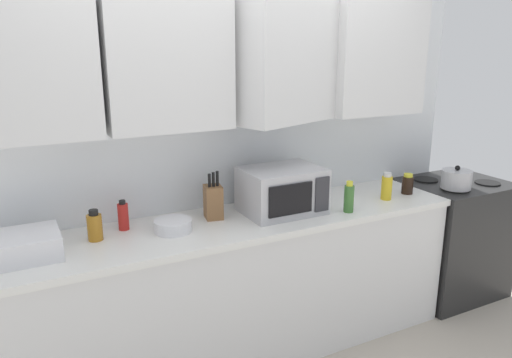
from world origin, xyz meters
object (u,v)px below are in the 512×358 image
Objects in this scene: bottle_yellow_mustard at (387,187)px; bottle_green_oil at (349,198)px; bottle_soy_dark at (408,184)px; dish_rack at (19,247)px; knife_block at (213,201)px; bottle_red_sauce at (123,216)px; bowl_ceramic_small at (173,226)px; microwave at (282,190)px; kettle at (456,179)px; bottle_amber_vinegar at (95,226)px; stove_range at (450,237)px.

bottle_green_oil is (-0.38, -0.09, 0.00)m from bottle_yellow_mustard.
bottle_soy_dark is at bearing 11.42° from bottle_green_oil.
dish_rack is 1.07m from knife_block.
bowl_ceramic_small is at bearing -33.25° from bottle_red_sauce.
dish_rack is (-1.48, -0.00, -0.08)m from microwave.
bottle_green_oil is at bearing -168.58° from bottle_soy_dark.
microwave is at bearing -9.17° from bottle_red_sauce.
knife_block reaches higher than bowl_ceramic_small.
kettle is 0.98m from bottle_green_oil.
microwave is 0.43m from knife_block.
knife_block reaches higher than bottle_soy_dark.
bottle_red_sauce is at bearing 170.83° from microwave.
bottle_green_oil reaches higher than bottle_amber_vinegar.
bowl_ceramic_small is (-1.46, 0.10, -0.05)m from bottle_yellow_mustard.
bottle_soy_dark is at bearing -6.61° from knife_block.
dish_rack is 0.38m from bottle_amber_vinegar.
dish_rack is 1.86m from bottle_green_oil.
stove_range is 4.62× the size of bottle_green_oil.
microwave is (-1.52, 0.02, 0.59)m from stove_range.
stove_range is 4.37× the size of kettle.
dish_rack is 1.31× the size of knife_block.
bottle_yellow_mustard is 0.39m from bottle_green_oil.
knife_block is at bearing 5.10° from dish_rack.
microwave is at bearing -12.73° from knife_block.
knife_block is at bearing 176.60° from stove_range.
dish_rack is 0.56m from bottle_red_sauce.
bottle_yellow_mustard is at bearing -171.33° from bottle_soy_dark.
knife_block is (1.06, 0.09, 0.04)m from dish_rack.
stove_range is at bearing 4.91° from bottle_soy_dark.
dish_rack is at bearing -164.28° from bottle_red_sauce.
knife_block reaches higher than kettle.
bottle_soy_dark is (2.45, -0.07, 0.01)m from dish_rack.
bowl_ceramic_small is (0.78, -0.00, -0.03)m from dish_rack.
microwave is 0.71m from bowl_ceramic_small.
kettle is 1.78m from knife_block.
knife_block is 2.03× the size of bottle_soy_dark.
bottle_amber_vinegar is at bearing 176.33° from bottle_soy_dark.
bottle_amber_vinegar is at bearing 174.72° from kettle.
bottle_yellow_mustard is at bearing -9.45° from knife_block.
bottle_green_oil reaches higher than dish_rack.
stove_range is 0.75m from bottle_soy_dark.
bowl_ceramic_small is (-1.07, 0.18, -0.06)m from bottle_green_oil.
dish_rack is 1.81× the size of bowl_ceramic_small.
bowl_ceramic_small is at bearing -9.83° from bottle_amber_vinegar.
bottle_yellow_mustard reaches higher than bowl_ceramic_small.
dish_rack reaches higher than stove_range.
kettle is 1.46× the size of bottle_soy_dark.
dish_rack is at bearing 176.76° from kettle.
bottle_soy_dark is at bearing 8.67° from bottle_yellow_mustard.
kettle is 2.05m from bowl_ceramic_small.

